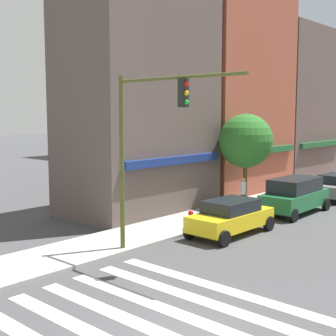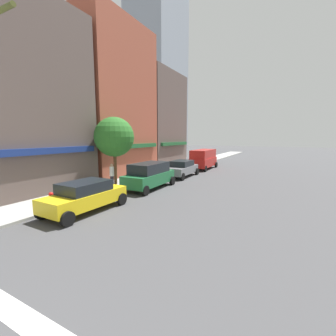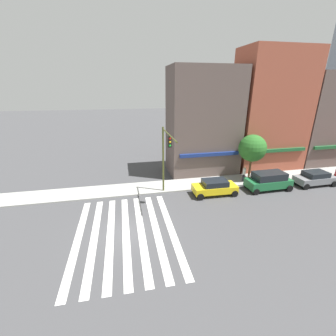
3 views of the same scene
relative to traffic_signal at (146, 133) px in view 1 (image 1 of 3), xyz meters
The scene contains 8 objects.
sidewalk_left 6.60m from the traffic_signal, 149.48° to the left, with size 120.00×3.00×0.15m.
storefront_row 16.12m from the traffic_signal, 23.57° to the left, with size 25.96×5.30×14.82m.
traffic_signal is the anchor object (origin of this frame).
sedan_yellow 6.30m from the traffic_signal, ahead, with size 4.43×2.02×1.59m.
suv_green 11.64m from the traffic_signal, ahead, with size 4.74×2.12×1.94m.
pedestrian_white_shirt 10.30m from the traffic_signal, 11.18° to the left, with size 0.32×0.32×1.77m.
fire_hydrant 6.00m from the traffic_signal, 17.14° to the left, with size 0.24×0.24×0.84m.
street_tree 10.75m from the traffic_signal, 12.94° to the left, with size 3.06×3.06×5.25m.
Camera 1 is at (-8.04, -6.93, 5.40)m, focal length 50.00 mm.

